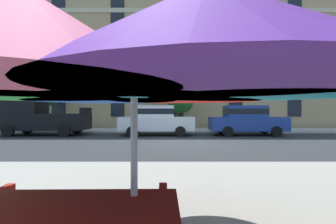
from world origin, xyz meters
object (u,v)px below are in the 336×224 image
street_tree_middle (179,98)px  patio_umbrella (134,65)px  sedan_white (156,119)px  sedan_blue (246,119)px  pickup_black (40,118)px  street_tree_left (45,88)px

street_tree_middle → patio_umbrella: street_tree_middle is taller
sedan_white → sedan_blue: (5.41, 0.00, 0.00)m
pickup_black → sedan_blue: 12.31m
pickup_black → street_tree_middle: size_ratio=1.42×
sedan_white → sedan_blue: 5.41m
pickup_black → patio_umbrella: size_ratio=1.39×
sedan_white → patio_umbrella: patio_umbrella is taller
sedan_blue → patio_umbrella: (-4.97, -12.70, 0.93)m
sedan_blue → street_tree_left: bearing=166.9°
street_tree_left → patio_umbrella: (8.61, -15.86, -1.21)m
sedan_white → pickup_black: bearing=180.0°
sedan_white → street_tree_middle: bearing=66.5°
street_tree_middle → pickup_black: bearing=-156.7°
pickup_black → street_tree_left: 3.98m
street_tree_middle → sedan_white: bearing=-113.5°
sedan_blue → street_tree_left: (-13.58, 3.16, 2.14)m
sedan_white → street_tree_middle: (1.59, 3.66, 1.46)m
pickup_black → street_tree_middle: (8.49, 3.66, 1.38)m
pickup_black → patio_umbrella: 14.69m
sedan_white → patio_umbrella: size_ratio=1.20×
street_tree_middle → patio_umbrella: bearing=-94.0°
pickup_black → street_tree_middle: 9.35m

